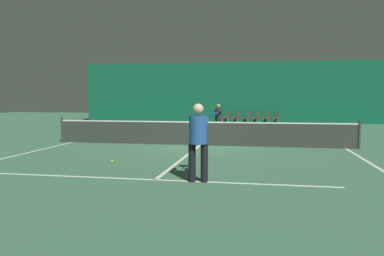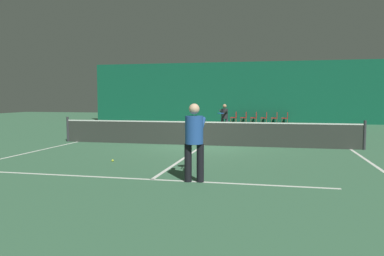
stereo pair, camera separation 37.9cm
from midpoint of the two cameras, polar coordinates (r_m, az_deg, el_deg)
name	(u,v)px [view 2 (the right image)]	position (r m, az deg, el deg)	size (l,w,h in m)	color
ground_plane	(203,145)	(14.89, 2.47, -2.66)	(60.00, 60.00, 0.00)	#386647
backdrop_curtain	(238,92)	(28.62, 7.37, 5.39)	(23.00, 0.12, 4.58)	#0F5138
court_line_baseline_far	(235,125)	(26.64, 6.92, 0.53)	(11.00, 0.10, 0.00)	silver
court_line_service_far	(224,131)	(21.19, 5.48, -0.50)	(8.25, 0.10, 0.00)	silver
court_line_service_near	(152,179)	(8.75, -4.90, -7.82)	(8.25, 0.10, 0.00)	silver
court_line_sideline_left	(78,142)	(16.74, -16.42, -2.03)	(0.10, 23.80, 0.00)	silver
court_line_sideline_right	(351,149)	(14.96, 23.73, -3.00)	(0.10, 23.80, 0.00)	silver
court_line_centre	(203,145)	(14.89, 2.47, -2.65)	(0.10, 12.80, 0.00)	silver
tennis_net	(203,133)	(14.84, 2.48, -0.70)	(12.00, 0.10, 1.07)	#2D332D
player_near	(194,136)	(8.37, 1.66, -1.28)	(0.51, 1.42, 1.76)	black
player_far	(224,116)	(20.30, 5.49, 1.82)	(0.45, 1.32, 1.55)	#2D2D38
courtside_chair_0	(235,117)	(28.12, 6.89, 1.73)	(0.44, 0.44, 0.84)	brown
courtside_chair_1	(245,117)	(28.06, 8.40, 1.71)	(0.44, 0.44, 0.84)	brown
courtside_chair_2	(255,117)	(28.02, 9.91, 1.68)	(0.44, 0.44, 0.84)	brown
courtside_chair_3	(265,117)	(28.00, 11.43, 1.66)	(0.44, 0.44, 0.84)	brown
courtside_chair_4	(275,117)	(27.99, 12.95, 1.63)	(0.44, 0.44, 0.84)	brown
courtside_chair_5	(286,117)	(28.01, 14.47, 1.61)	(0.44, 0.44, 0.84)	brown
tennis_ball	(113,161)	(11.30, -11.06, -4.90)	(0.07, 0.07, 0.07)	#D1DB33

